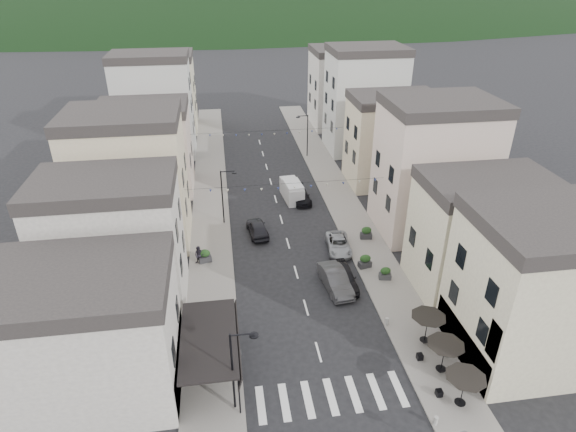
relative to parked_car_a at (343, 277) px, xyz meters
name	(u,v)px	position (x,y,z in m)	size (l,w,h in m)	color
ground	(338,423)	(-3.68, -13.57, -0.82)	(700.00, 700.00, 0.00)	black
sidewalk_left	(211,199)	(-11.18, 18.43, -0.76)	(4.00, 76.00, 0.12)	slate
sidewalk_right	(336,191)	(3.82, 18.43, -0.76)	(4.00, 76.00, 0.12)	slate
hill_backdrop	(221,5)	(-3.68, 286.43, -0.82)	(640.00, 360.00, 70.00)	black
boutique_building	(76,341)	(-19.18, -8.57, 3.18)	(12.00, 8.00, 8.00)	#A6A099
bistro_building	(540,295)	(10.82, -9.57, 4.18)	(10.00, 8.00, 10.00)	#B7AD91
boutique_awning	(213,339)	(-10.92, -8.57, 2.29)	(3.77, 7.50, 3.28)	black
buildings_row_left	(147,136)	(-18.18, 24.18, 5.30)	(10.20, 54.16, 14.00)	#A6A099
buildings_row_right	(385,126)	(10.82, 23.02, 5.50)	(10.20, 54.16, 14.50)	#B7AD91
cafe_terrace	(445,348)	(4.02, -10.77, 1.53)	(2.50, 8.10, 2.53)	black
streetlamp_left_near	(237,364)	(-9.50, -11.57, 2.88)	(1.70, 0.56, 6.00)	black
streetlamp_left_far	(225,192)	(-9.50, 12.43, 2.88)	(1.70, 0.56, 6.00)	black
streetlamp_right_far	(306,131)	(2.15, 30.43, 2.88)	(1.70, 0.56, 6.00)	black
bollards	(320,353)	(-3.68, -8.07, -0.40)	(11.66, 10.26, 0.60)	gray
bunting_near	(286,187)	(-3.68, 8.43, 4.83)	(19.00, 0.28, 0.62)	black
bunting_far	(268,133)	(-3.68, 24.43, 4.83)	(19.00, 0.28, 0.62)	black
parked_car_a	(343,277)	(0.00, 0.00, 0.00)	(1.94, 4.83, 1.64)	black
parked_car_b	(335,280)	(-0.76, -0.35, 0.00)	(1.75, 5.02, 1.65)	#353537
parked_car_c	(338,244)	(0.92, 5.51, -0.18)	(2.14, 4.63, 1.29)	gray
parked_car_d	(301,196)	(-0.88, 16.52, -0.15)	(1.89, 4.64, 1.35)	black
parked_car_e	(257,228)	(-6.48, 9.55, -0.07)	(1.77, 4.40, 1.50)	black
delivery_van	(292,190)	(-1.77, 17.23, 0.27)	(2.30, 4.82, 2.23)	silver
pedestrian_a	(212,324)	(-11.10, -4.66, 0.21)	(0.67, 0.44, 1.83)	black
pedestrian_b	(199,255)	(-12.19, 4.89, 0.19)	(0.87, 0.68, 1.79)	black
planter_la	(233,351)	(-9.68, -7.28, -0.15)	(1.12, 0.80, 1.14)	#2D2D2F
planter_lb	(205,256)	(-11.70, 5.16, -0.09)	(1.24, 0.83, 1.27)	#2B2B2D
planter_ra	(385,273)	(3.79, 0.18, -0.14)	(1.13, 0.77, 1.16)	#313134
planter_rb	(365,261)	(2.57, 2.19, -0.08)	(1.24, 0.85, 1.27)	#2A2A2C
planter_rc	(366,233)	(4.13, 7.09, -0.08)	(1.21, 0.76, 1.28)	#29292B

